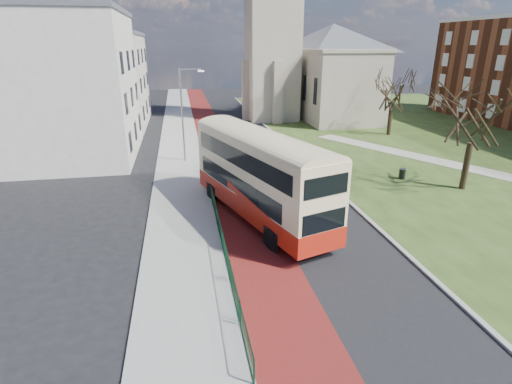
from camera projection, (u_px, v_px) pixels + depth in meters
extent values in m
plane|color=black|center=(283.00, 254.00, 20.27)|extent=(160.00, 160.00, 0.00)
cube|color=black|center=(247.00, 153.00, 38.95)|extent=(9.00, 120.00, 0.01)
cube|color=#591414|center=(219.00, 154.00, 38.48)|extent=(3.40, 120.00, 0.01)
cube|color=gray|center=(179.00, 156.00, 37.80)|extent=(4.00, 120.00, 0.12)
cube|color=#999993|center=(201.00, 155.00, 38.14)|extent=(0.25, 120.00, 0.13)
cube|color=#999993|center=(287.00, 146.00, 41.57)|extent=(0.25, 80.00, 0.13)
cube|color=#2E4217|center=(458.00, 138.00, 45.04)|extent=(40.00, 80.00, 0.04)
cube|color=#9E998C|center=(488.00, 172.00, 32.94)|extent=(18.84, 32.82, 0.03)
cylinder|color=#0B341D|center=(216.00, 208.00, 23.05)|extent=(0.04, 24.00, 0.04)
cylinder|color=#0B341D|center=(217.00, 223.00, 23.39)|extent=(0.04, 24.00, 0.04)
cube|color=#A09281|center=(272.00, 28.00, 52.48)|extent=(6.50, 6.50, 24.00)
cube|color=#A09281|center=(330.00, 85.00, 56.57)|extent=(9.00, 18.00, 9.00)
pyramid|color=#565960|center=(334.00, 23.00, 53.75)|extent=(9.00, 18.00, 3.60)
cube|color=beige|center=(73.00, 88.00, 35.92)|extent=(10.00, 14.00, 12.50)
cube|color=#565960|center=(61.00, 9.00, 33.65)|extent=(10.30, 14.30, 0.50)
cube|color=#BEB7A1|center=(104.00, 82.00, 50.92)|extent=(10.00, 16.00, 11.00)
cube|color=#565960|center=(98.00, 33.00, 48.91)|extent=(10.30, 16.30, 0.50)
cylinder|color=gray|center=(182.00, 116.00, 34.63)|extent=(0.16, 0.16, 8.00)
cylinder|color=gray|center=(190.00, 69.00, 33.43)|extent=(1.80, 0.10, 0.10)
cube|color=silver|center=(201.00, 71.00, 33.63)|extent=(0.50, 0.18, 0.12)
cube|color=#AF1F10|center=(260.00, 201.00, 23.98)|extent=(6.54, 12.66, 1.13)
cube|color=#F9E2AA|center=(260.00, 166.00, 23.21)|extent=(6.50, 12.59, 3.26)
cube|color=black|center=(236.00, 185.00, 23.21)|extent=(3.18, 9.67, 1.07)
cube|color=black|center=(277.00, 177.00, 24.48)|extent=(3.18, 9.67, 1.07)
cube|color=black|center=(238.00, 158.00, 22.34)|extent=(3.49, 10.62, 1.01)
cube|color=black|center=(281.00, 152.00, 23.62)|extent=(3.49, 10.62, 1.01)
cube|color=black|center=(218.00, 158.00, 28.63)|extent=(2.43, 0.85, 1.18)
cube|color=black|center=(217.00, 135.00, 28.05)|extent=(2.43, 0.85, 1.01)
cube|color=orange|center=(217.00, 126.00, 27.82)|extent=(1.94, 0.71, 0.34)
cylinder|color=black|center=(212.00, 192.00, 27.05)|extent=(0.68, 1.22, 1.17)
cylinder|color=black|center=(247.00, 186.00, 28.23)|extent=(0.68, 1.22, 1.17)
cylinder|color=black|center=(272.00, 239.00, 20.53)|extent=(0.68, 1.22, 1.17)
cylinder|color=black|center=(314.00, 228.00, 21.71)|extent=(0.68, 1.22, 1.17)
cylinder|color=#2E2417|center=(466.00, 166.00, 28.70)|extent=(0.54, 0.54, 3.43)
cylinder|color=black|center=(390.00, 122.00, 46.33)|extent=(0.55, 0.55, 2.85)
cylinder|color=black|center=(402.00, 174.00, 31.30)|extent=(0.54, 0.54, 0.79)
cylinder|color=gray|center=(403.00, 169.00, 31.15)|extent=(0.58, 0.58, 0.05)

